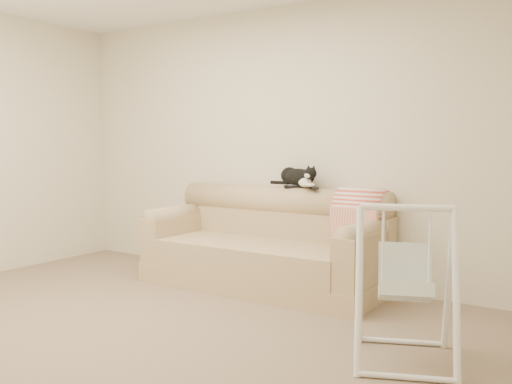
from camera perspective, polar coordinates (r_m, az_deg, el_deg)
ground_plane at (r=4.16m, az=-12.29°, el=-13.59°), size 5.00×5.00×0.00m
room_shell at (r=3.95m, az=-12.70°, el=7.93°), size 5.04×4.04×2.60m
sofa at (r=5.24m, az=1.11°, el=-5.63°), size 2.20×0.93×0.90m
remote_a at (r=5.30m, az=3.80°, el=0.58°), size 0.18×0.13×0.03m
remote_b at (r=5.15m, az=5.84°, el=0.41°), size 0.15×0.16×0.02m
tuxedo_cat at (r=5.29m, az=4.23°, el=1.53°), size 0.53×0.30×0.21m
throw_blanket at (r=5.01m, az=10.46°, el=-1.88°), size 0.43×0.38×0.58m
baby_swing at (r=3.56m, az=14.69°, el=-8.82°), size 0.77×0.79×0.96m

